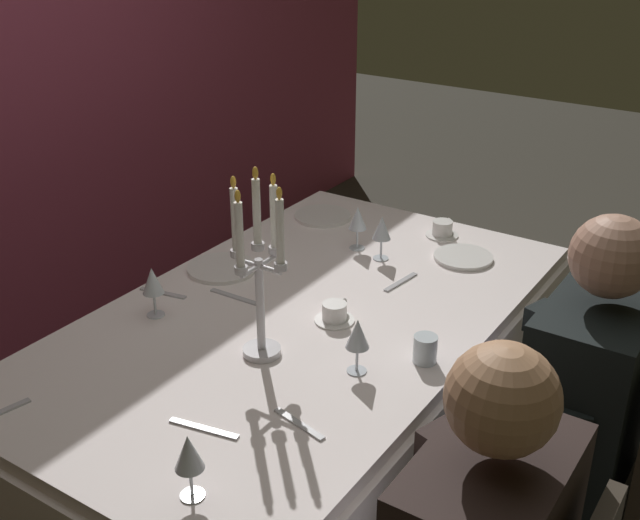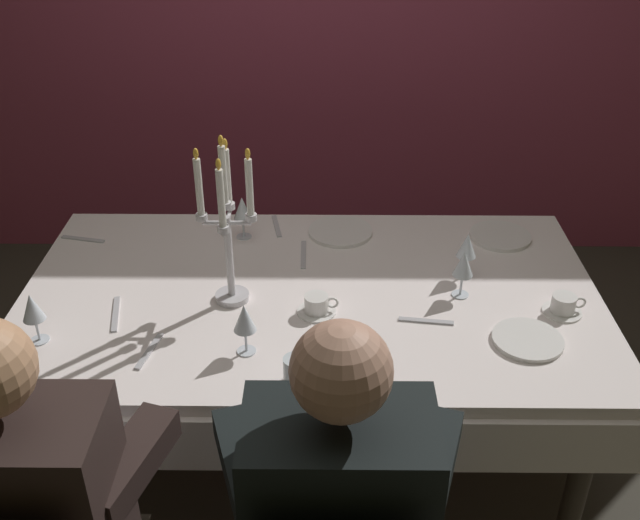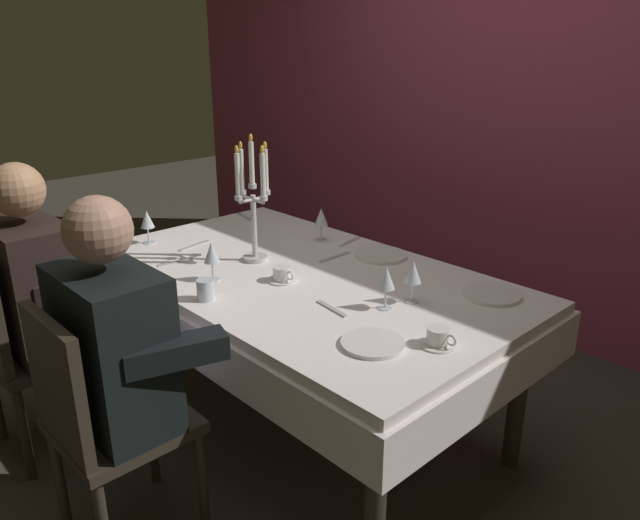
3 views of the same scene
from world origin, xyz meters
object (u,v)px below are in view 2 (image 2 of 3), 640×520
(water_tumbler_0, at_px, (296,370))
(seated_diner_1, at_px, (338,511))
(coffee_cup_1, at_px, (564,305))
(wine_glass_0, at_px, (242,210))
(wine_glass_3, at_px, (32,308))
(wine_glass_1, at_px, (245,320))
(wine_glass_2, at_px, (467,247))
(dinner_plate_2, at_px, (340,231))
(coffee_cup_0, at_px, (317,305))
(dinner_plate_1, at_px, (500,236))
(wine_glass_4, at_px, (464,265))
(dining_table, at_px, (310,321))
(seated_diner_0, at_px, (24,508))
(dinner_plate_0, at_px, (528,340))
(candelabra, at_px, (227,227))

(water_tumbler_0, xyz_separation_m, seated_diner_1, (0.11, -0.43, -0.04))
(coffee_cup_1, bearing_deg, wine_glass_0, 155.63)
(water_tumbler_0, bearing_deg, wine_glass_3, 166.82)
(wine_glass_1, bearing_deg, wine_glass_2, 30.97)
(dinner_plate_2, relative_size, coffee_cup_1, 1.82)
(wine_glass_2, bearing_deg, water_tumbler_0, -134.89)
(coffee_cup_0, xyz_separation_m, coffee_cup_1, (0.77, 0.01, 0.00))
(wine_glass_2, xyz_separation_m, water_tumbler_0, (-0.55, -0.55, -0.07))
(dinner_plate_1, xyz_separation_m, coffee_cup_1, (0.10, -0.48, 0.02))
(wine_glass_0, xyz_separation_m, wine_glass_4, (0.75, -0.38, 0.00))
(dining_table, relative_size, wine_glass_3, 11.83)
(dining_table, relative_size, coffee_cup_0, 14.70)
(seated_diner_0, xyz_separation_m, seated_diner_1, (0.71, 0.00, 0.00))
(dining_table, height_order, water_tumbler_0, water_tumbler_0)
(dinner_plate_0, height_order, coffee_cup_1, coffee_cup_1)
(candelabra, relative_size, wine_glass_1, 3.43)
(dinner_plate_1, height_order, coffee_cup_1, coffee_cup_1)
(coffee_cup_0, bearing_deg, water_tumbler_0, -99.22)
(wine_glass_3, height_order, wine_glass_4, same)
(dinner_plate_1, xyz_separation_m, wine_glass_4, (-0.21, -0.39, 0.11))
(dinner_plate_1, xyz_separation_m, seated_diner_0, (-1.33, -1.26, -0.01))
(dining_table, distance_m, candelabra, 0.46)
(wine_glass_2, distance_m, coffee_cup_0, 0.55)
(candelabra, distance_m, seated_diner_1, 0.94)
(wine_glass_2, bearing_deg, coffee_cup_1, -37.27)
(water_tumbler_0, distance_m, seated_diner_1, 0.45)
(dinner_plate_0, height_order, water_tumbler_0, water_tumbler_0)
(wine_glass_2, bearing_deg, dinner_plate_1, 56.48)
(candelabra, distance_m, dinner_plate_2, 0.63)
(dinner_plate_2, distance_m, water_tumbler_0, 0.86)
(dinner_plate_1, relative_size, wine_glass_4, 1.38)
(dinner_plate_1, bearing_deg, wine_glass_2, -123.52)
(dinner_plate_2, xyz_separation_m, seated_diner_0, (-0.73, -1.29, -0.01))
(wine_glass_1, bearing_deg, wine_glass_4, 24.33)
(coffee_cup_1, distance_m, seated_diner_0, 1.63)
(dinner_plate_0, xyz_separation_m, dinner_plate_1, (0.05, 0.63, 0.00))
(dinner_plate_1, distance_m, wine_glass_0, 0.96)
(wine_glass_0, xyz_separation_m, wine_glass_3, (-0.55, -0.64, 0.00))
(wine_glass_1, bearing_deg, seated_diner_0, -128.34)
(wine_glass_0, bearing_deg, seated_diner_1, -74.95)
(wine_glass_1, bearing_deg, dining_table, 60.57)
(dining_table, height_order, seated_diner_0, seated_diner_0)
(wine_glass_3, distance_m, coffee_cup_1, 1.61)
(dinner_plate_1, distance_m, coffee_cup_0, 0.83)
(coffee_cup_1, bearing_deg, wine_glass_3, -174.24)
(wine_glass_4, relative_size, water_tumbler_0, 2.02)
(wine_glass_0, distance_m, wine_glass_3, 0.84)
(dinner_plate_1, height_order, wine_glass_0, wine_glass_0)
(dining_table, bearing_deg, dinner_plate_0, -21.89)
(wine_glass_3, relative_size, wine_glass_4, 1.00)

